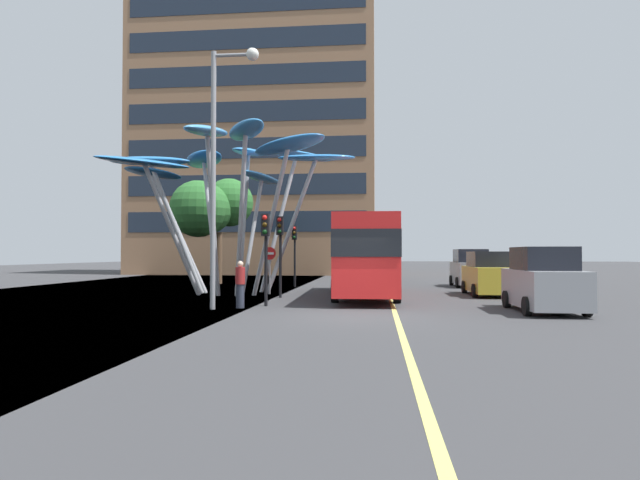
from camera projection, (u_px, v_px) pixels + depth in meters
name	position (u px, v px, depth m)	size (l,w,h in m)	color
ground	(327.00, 317.00, 16.80)	(120.00, 240.00, 0.10)	#38383A
red_bus	(366.00, 252.00, 24.37)	(2.86, 11.26, 3.62)	red
leaf_sculpture	(228.00, 163.00, 26.33)	(12.03, 10.41, 7.83)	#9EA0A5
traffic_light_kerb_near	(266.00, 239.00, 19.92)	(0.28, 0.42, 3.36)	black
traffic_light_kerb_far	(280.00, 239.00, 23.72)	(0.28, 0.42, 3.52)	black
traffic_light_island_mid	(295.00, 243.00, 31.46)	(0.28, 0.42, 3.51)	black
car_parked_near	(543.00, 281.00, 18.00)	(1.96, 4.23, 2.14)	gray
car_parked_mid	(489.00, 275.00, 25.02)	(2.02, 4.44, 2.01)	gold
car_parked_far	(470.00, 269.00, 31.68)	(2.01, 4.11, 2.17)	gray
street_lamp	(223.00, 146.00, 18.91)	(1.68, 0.44, 9.02)	gray
tree_pavement_near	(210.00, 207.00, 34.90)	(4.83, 5.28, 6.86)	brown
pedestrian	(240.00, 284.00, 19.25)	(0.34, 0.34, 1.66)	#2D3342
no_entry_sign	(270.00, 263.00, 25.88)	(0.60, 0.12, 2.22)	gray
backdrop_building	(259.00, 141.00, 54.09)	(22.78, 11.50, 26.08)	#936B4C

